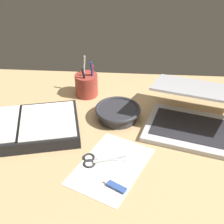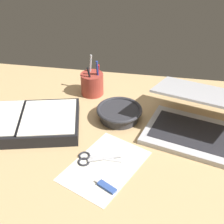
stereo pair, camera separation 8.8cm
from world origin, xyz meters
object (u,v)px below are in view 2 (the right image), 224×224
at_px(laptop, 202,121).
at_px(scissors, 90,159).
at_px(planner, 22,122).
at_px(bowl, 119,113).
at_px(pen_cup, 92,84).

bearing_deg(laptop, scissors, -135.44).
distance_m(planner, scissors, 0.30).
relative_size(bowl, scissors, 1.21).
relative_size(laptop, bowl, 2.50).
distance_m(laptop, pen_cup, 0.48).
bearing_deg(laptop, planner, -157.81).
bearing_deg(bowl, pen_cup, 130.67).
bearing_deg(planner, laptop, -6.92).
bearing_deg(bowl, laptop, -7.78).
relative_size(bowl, pen_cup, 1.04).
bearing_deg(planner, bowl, 5.13).
bearing_deg(scissors, pen_cup, 91.52).
distance_m(pen_cup, planner, 0.34).
height_order(planner, scissors, planner).
distance_m(laptop, scissors, 0.41).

